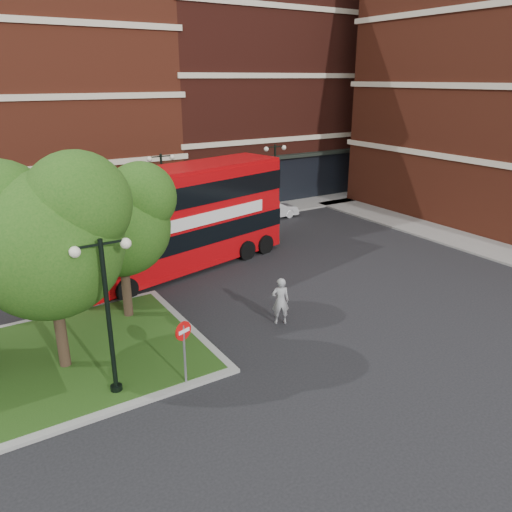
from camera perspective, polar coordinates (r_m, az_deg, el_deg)
ground at (r=18.22m, az=1.57°, el=-10.46°), size 120.00×120.00×0.00m
pavement_far at (r=32.16m, az=-14.92°, el=2.62°), size 44.00×3.00×0.12m
pavement_side at (r=30.81m, az=25.80°, el=0.53°), size 3.00×28.00×0.12m
terrace_far_right at (r=43.52m, az=-0.55°, el=18.22°), size 18.00×12.00×16.00m
traffic_island at (r=18.48m, az=-25.83°, el=-11.93°), size 12.60×7.60×0.15m
tree_island_west at (r=16.39m, az=-23.25°, el=2.65°), size 5.40×4.71×7.21m
tree_island_east at (r=19.50m, az=-15.61°, el=4.39°), size 4.46×3.90×6.29m
lamp_island at (r=15.07m, az=-16.57°, el=-6.01°), size 1.72×0.36×5.00m
lamp_far_left at (r=30.27m, az=-10.59°, el=7.33°), size 1.72×0.36×5.00m
lamp_far_right at (r=33.95m, az=2.16°, el=8.98°), size 1.72×0.36×5.00m
bus at (r=24.73m, az=-8.80°, el=4.97°), size 12.08×5.32×4.50m
woman at (r=19.52m, az=2.81°, el=-5.15°), size 0.82×0.70×1.91m
car_silver at (r=30.11m, az=-14.14°, el=2.72°), size 4.01×2.04×1.31m
car_white at (r=34.34m, az=1.87°, el=5.31°), size 3.71×1.36×1.22m
no_entry_sign at (r=15.60m, az=-8.25°, el=-9.54°), size 0.59×0.25×2.23m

